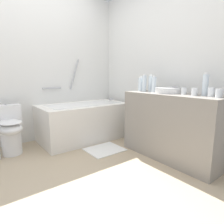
{
  "coord_description": "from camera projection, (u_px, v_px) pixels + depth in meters",
  "views": [
    {
      "loc": [
        -0.72,
        -1.76,
        1.05
      ],
      "look_at": [
        0.84,
        0.29,
        0.56
      ],
      "focal_mm": 30.13,
      "sensor_mm": 36.0,
      "label": 1
    }
  ],
  "objects": [
    {
      "name": "vanity_counter",
      "position": [
        172.0,
        126.0,
        2.43
      ],
      "size": [
        0.53,
        1.28,
        0.84
      ],
      "primitive_type": "cube",
      "color": "gray",
      "rests_on": "ground_plane"
    },
    {
      "name": "ground_plane",
      "position": [
        66.0,
        177.0,
        1.99
      ],
      "size": [
        4.2,
        4.2,
        0.0
      ],
      "primitive_type": "plane",
      "color": "tan"
    },
    {
      "name": "wall_back_tiled",
      "position": [
        24.0,
        65.0,
        2.9
      ],
      "size": [
        3.6,
        0.1,
        2.45
      ],
      "primitive_type": "cube",
      "color": "silver",
      "rests_on": "ground_plane"
    },
    {
      "name": "toilet",
      "position": [
        10.0,
        129.0,
        2.56
      ],
      "size": [
        0.36,
        0.52,
        0.67
      ],
      "rotation": [
        0.0,
        0.0,
        -1.59
      ],
      "color": "white",
      "rests_on": "ground_plane"
    },
    {
      "name": "water_bottle_2",
      "position": [
        205.0,
        85.0,
        2.07
      ],
      "size": [
        0.06,
        0.06,
        0.26
      ],
      "color": "silver",
      "rests_on": "vanity_counter"
    },
    {
      "name": "drinking_glass_3",
      "position": [
        195.0,
        92.0,
        2.09
      ],
      "size": [
        0.06,
        0.06,
        0.09
      ],
      "primitive_type": "cylinder",
      "color": "white",
      "rests_on": "vanity_counter"
    },
    {
      "name": "water_bottle_1",
      "position": [
        154.0,
        84.0,
        2.56
      ],
      "size": [
        0.06,
        0.06,
        0.23
      ],
      "color": "silver",
      "rests_on": "vanity_counter"
    },
    {
      "name": "drinking_glass_2",
      "position": [
        219.0,
        93.0,
        1.9
      ],
      "size": [
        0.07,
        0.07,
        0.09
      ],
      "primitive_type": "cylinder",
      "color": "white",
      "rests_on": "vanity_counter"
    },
    {
      "name": "water_bottle_4",
      "position": [
        141.0,
        84.0,
        2.74
      ],
      "size": [
        0.07,
        0.07,
        0.21
      ],
      "color": "silver",
      "rests_on": "vanity_counter"
    },
    {
      "name": "sink_faucet",
      "position": [
        177.0,
        90.0,
        2.53
      ],
      "size": [
        0.13,
        0.15,
        0.08
      ],
      "color": "#AEAEB3",
      "rests_on": "vanity_counter"
    },
    {
      "name": "water_bottle_0",
      "position": [
        144.0,
        83.0,
        2.67
      ],
      "size": [
        0.06,
        0.06,
        0.25
      ],
      "color": "silver",
      "rests_on": "vanity_counter"
    },
    {
      "name": "drinking_glass_0",
      "position": [
        211.0,
        92.0,
        1.99
      ],
      "size": [
        0.07,
        0.07,
        0.1
      ],
      "primitive_type": "cylinder",
      "color": "white",
      "rests_on": "vanity_counter"
    },
    {
      "name": "wall_right_mirror",
      "position": [
        168.0,
        64.0,
        2.74
      ],
      "size": [
        0.1,
        3.2,
        2.45
      ],
      "primitive_type": "cube",
      "color": "silver",
      "rests_on": "ground_plane"
    },
    {
      "name": "sink_basin",
      "position": [
        168.0,
        90.0,
        2.42
      ],
      "size": [
        0.33,
        0.33,
        0.07
      ],
      "primitive_type": "cylinder",
      "color": "white",
      "rests_on": "vanity_counter"
    },
    {
      "name": "drinking_glass_1",
      "position": [
        184.0,
        91.0,
        2.23
      ],
      "size": [
        0.06,
        0.06,
        0.08
      ],
      "primitive_type": "cylinder",
      "color": "white",
      "rests_on": "vanity_counter"
    },
    {
      "name": "bath_mat",
      "position": [
        104.0,
        149.0,
        2.73
      ],
      "size": [
        0.51,
        0.43,
        0.01
      ],
      "primitive_type": "cube",
      "color": "white",
      "rests_on": "ground_plane"
    },
    {
      "name": "bathtub",
      "position": [
        84.0,
        120.0,
        3.2
      ],
      "size": [
        1.46,
        0.78,
        1.35
      ],
      "color": "white",
      "rests_on": "ground_plane"
    },
    {
      "name": "water_bottle_3",
      "position": [
        151.0,
        84.0,
        2.65
      ],
      "size": [
        0.06,
        0.06,
        0.24
      ],
      "color": "silver",
      "rests_on": "vanity_counter"
    }
  ]
}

